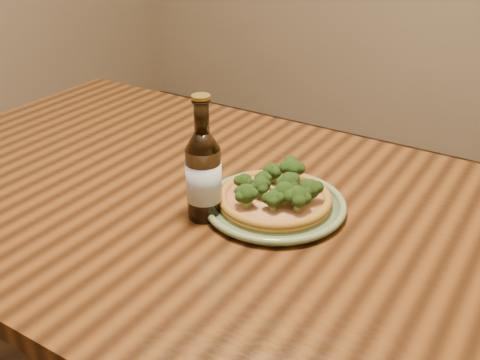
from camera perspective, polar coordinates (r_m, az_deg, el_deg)
The scene contains 4 objects.
table at distance 1.14m, azimuth -0.90°, elevation -6.61°, with size 1.60×0.90×0.75m.
plate at distance 1.07m, azimuth 3.53°, elevation -2.53°, with size 0.27×0.27×0.02m.
pizza at distance 1.06m, azimuth 3.67°, elevation -1.61°, with size 0.22×0.22×0.07m.
beer_bottle at distance 1.02m, azimuth -3.73°, elevation 0.61°, with size 0.07×0.07×0.24m.
Camera 1 is at (0.52, -0.69, 1.30)m, focal length 42.00 mm.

